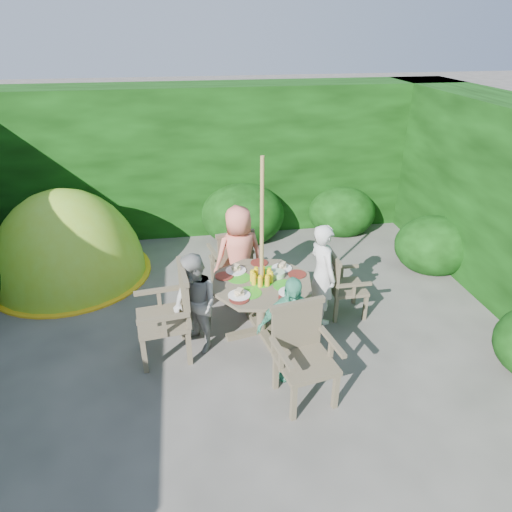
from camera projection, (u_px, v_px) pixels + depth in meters
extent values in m
plane|color=#4A4742|center=(231.00, 365.00, 5.10)|extent=(60.00, 60.00, 0.00)
cube|color=black|center=(203.00, 159.00, 8.03)|extent=(9.00, 1.00, 2.50)
cylinder|color=#473F2E|center=(261.00, 309.00, 5.48)|extent=(0.12, 0.12, 0.68)
cube|color=#473F2E|center=(261.00, 330.00, 5.62)|extent=(0.90, 0.28, 0.06)
cube|color=#473F2E|center=(261.00, 330.00, 5.62)|extent=(0.28, 0.90, 0.06)
cylinder|color=#473F2E|center=(262.00, 283.00, 5.32)|extent=(1.46, 1.46, 0.04)
cylinder|color=green|center=(249.00, 293.00, 5.09)|extent=(0.28, 0.28, 0.00)
cylinder|color=green|center=(285.00, 286.00, 5.23)|extent=(0.28, 0.28, 0.00)
cylinder|color=green|center=(239.00, 278.00, 5.39)|extent=(0.28, 0.28, 0.00)
cylinder|color=green|center=(273.00, 271.00, 5.53)|extent=(0.28, 0.28, 0.00)
cylinder|color=green|center=(262.00, 282.00, 5.31)|extent=(0.28, 0.28, 0.00)
cylinder|color=white|center=(282.00, 268.00, 5.58)|extent=(0.25, 0.25, 0.01)
cylinder|color=white|center=(236.00, 271.00, 5.53)|extent=(0.25, 0.25, 0.01)
cylinder|color=white|center=(239.00, 295.00, 5.03)|extent=(0.25, 0.25, 0.01)
cylinder|color=white|center=(290.00, 292.00, 5.08)|extent=(0.25, 0.25, 0.01)
cylinder|color=#AE1F0B|center=(297.00, 274.00, 5.45)|extent=(0.22, 0.22, 0.01)
cylinder|color=#AE1F0B|center=(259.00, 263.00, 5.71)|extent=(0.22, 0.22, 0.01)
cylinder|color=#AE1F0B|center=(224.00, 276.00, 5.41)|extent=(0.22, 0.22, 0.01)
cylinder|color=#AE1F0B|center=(239.00, 299.00, 4.96)|extent=(0.22, 0.22, 0.01)
cylinder|color=#AE1F0B|center=(288.00, 298.00, 4.99)|extent=(0.22, 0.22, 0.01)
cylinder|color=#60B345|center=(277.00, 274.00, 5.40)|extent=(0.18, 0.18, 0.06)
cylinder|color=olive|center=(262.00, 252.00, 5.13)|extent=(0.05, 0.05, 2.20)
cube|color=#473F2E|center=(347.00, 288.00, 5.84)|extent=(0.44, 0.46, 0.04)
cube|color=#473F2E|center=(365.00, 307.00, 5.79)|extent=(0.04, 0.04, 0.37)
cube|color=#473F2E|center=(355.00, 291.00, 6.13)|extent=(0.04, 0.04, 0.37)
cube|color=#473F2E|center=(336.00, 310.00, 5.73)|extent=(0.04, 0.04, 0.37)
cube|color=#473F2E|center=(327.00, 294.00, 6.07)|extent=(0.04, 0.04, 0.37)
cube|color=#473F2E|center=(332.00, 273.00, 5.70)|extent=(0.04, 0.46, 0.44)
cube|color=#473F2E|center=(354.00, 285.00, 5.56)|extent=(0.44, 0.04, 0.04)
cube|color=#473F2E|center=(342.00, 267.00, 5.96)|extent=(0.44, 0.04, 0.04)
cube|color=#473F2E|center=(163.00, 320.00, 5.04)|extent=(0.61, 0.63, 0.05)
cube|color=#473F2E|center=(141.00, 329.00, 5.30)|extent=(0.06, 0.06, 0.46)
cube|color=#473F2E|center=(144.00, 355.00, 4.89)|extent=(0.06, 0.06, 0.46)
cube|color=#473F2E|center=(183.00, 322.00, 5.42)|extent=(0.06, 0.06, 0.46)
cube|color=#473F2E|center=(189.00, 347.00, 5.01)|extent=(0.06, 0.06, 0.46)
cube|color=#473F2E|center=(184.00, 294.00, 4.97)|extent=(0.11, 0.57, 0.55)
cube|color=#473F2E|center=(158.00, 290.00, 5.19)|extent=(0.55, 0.12, 0.04)
cube|color=#473F2E|center=(163.00, 318.00, 4.70)|extent=(0.55, 0.12, 0.04)
cube|color=#473F2E|center=(231.00, 261.00, 6.43)|extent=(0.59, 0.57, 0.05)
cube|color=#473F2E|center=(240.00, 264.00, 6.77)|extent=(0.06, 0.06, 0.40)
cube|color=#473F2E|center=(213.00, 270.00, 6.63)|extent=(0.06, 0.06, 0.40)
cube|color=#473F2E|center=(250.00, 278.00, 6.42)|extent=(0.06, 0.06, 0.40)
cube|color=#473F2E|center=(221.00, 283.00, 6.28)|extent=(0.06, 0.06, 0.40)
cube|color=#473F2E|center=(236.00, 251.00, 6.12)|extent=(0.50, 0.14, 0.48)
cube|color=#473F2E|center=(247.00, 245.00, 6.42)|extent=(0.15, 0.48, 0.04)
cube|color=#473F2E|center=(213.00, 251.00, 6.26)|extent=(0.15, 0.48, 0.04)
cube|color=#473F2E|center=(306.00, 363.00, 4.46)|extent=(0.62, 0.60, 0.05)
cube|color=#473F2E|center=(294.00, 402.00, 4.31)|extent=(0.06, 0.06, 0.43)
cube|color=#473F2E|center=(336.00, 391.00, 4.44)|extent=(0.06, 0.06, 0.43)
cube|color=#473F2E|center=(276.00, 372.00, 4.68)|extent=(0.06, 0.06, 0.43)
cube|color=#473F2E|center=(315.00, 362.00, 4.82)|extent=(0.06, 0.06, 0.43)
cube|color=#473F2E|center=(297.00, 327.00, 4.54)|extent=(0.53, 0.14, 0.51)
cube|color=#473F2E|center=(281.00, 353.00, 4.28)|extent=(0.14, 0.51, 0.04)
cube|color=#473F2E|center=(332.00, 341.00, 4.44)|extent=(0.14, 0.51, 0.04)
imported|color=silver|center=(322.00, 274.00, 5.59)|extent=(0.42, 0.54, 1.31)
imported|color=#9C9C97|center=(195.00, 304.00, 5.11)|extent=(0.68, 0.73, 1.19)
imported|color=#E8755F|center=(239.00, 255.00, 5.99)|extent=(0.75, 0.58, 1.36)
imported|color=#4AAC86|center=(290.00, 328.00, 4.70)|extent=(0.70, 0.30, 1.20)
ellipsoid|color=#93BF24|center=(73.00, 275.00, 6.89)|extent=(2.71, 2.71, 2.65)
ellipsoid|color=black|center=(47.00, 302.00, 6.24)|extent=(0.83, 0.59, 0.91)
cylinder|color=yellow|center=(73.00, 274.00, 6.89)|extent=(2.32, 2.32, 0.03)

